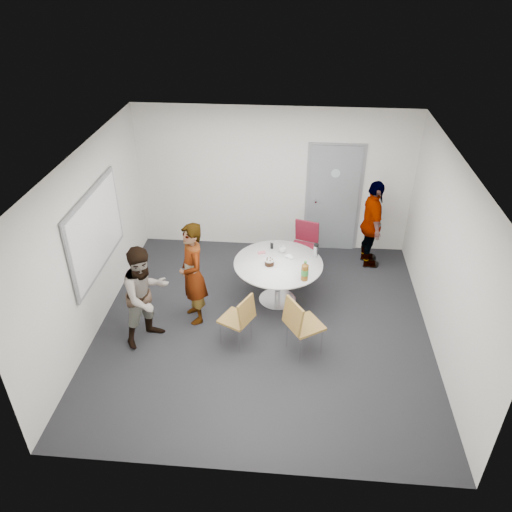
# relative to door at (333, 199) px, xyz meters

# --- Properties ---
(floor) EXTENTS (5.00, 5.00, 0.00)m
(floor) POSITION_rel_door_xyz_m (-1.10, -2.48, -1.03)
(floor) COLOR black
(floor) RESTS_ON ground
(ceiling) EXTENTS (5.00, 5.00, 0.00)m
(ceiling) POSITION_rel_door_xyz_m (-1.10, -2.48, 1.67)
(ceiling) COLOR silver
(ceiling) RESTS_ON wall_back
(wall_back) EXTENTS (5.00, 0.00, 5.00)m
(wall_back) POSITION_rel_door_xyz_m (-1.10, 0.02, 0.32)
(wall_back) COLOR silver
(wall_back) RESTS_ON floor
(wall_left) EXTENTS (0.00, 5.00, 5.00)m
(wall_left) POSITION_rel_door_xyz_m (-3.60, -2.48, 0.32)
(wall_left) COLOR silver
(wall_left) RESTS_ON floor
(wall_right) EXTENTS (0.00, 5.00, 5.00)m
(wall_right) POSITION_rel_door_xyz_m (1.40, -2.48, 0.32)
(wall_right) COLOR silver
(wall_right) RESTS_ON floor
(wall_front) EXTENTS (5.00, 0.00, 5.00)m
(wall_front) POSITION_rel_door_xyz_m (-1.10, -4.98, 0.32)
(wall_front) COLOR silver
(wall_front) RESTS_ON floor
(door) EXTENTS (1.02, 0.17, 2.12)m
(door) POSITION_rel_door_xyz_m (0.00, 0.00, 0.00)
(door) COLOR gray
(door) RESTS_ON wall_back
(whiteboard) EXTENTS (0.04, 1.90, 1.25)m
(whiteboard) POSITION_rel_door_xyz_m (-3.56, -2.28, 0.42)
(whiteboard) COLOR gray
(whiteboard) RESTS_ON wall_left
(table) EXTENTS (1.41, 1.41, 1.06)m
(table) POSITION_rel_door_xyz_m (-0.88, -1.80, -0.39)
(table) COLOR white
(table) RESTS_ON floor
(chair_near_left) EXTENTS (0.56, 0.54, 0.84)m
(chair_near_left) POSITION_rel_door_xyz_m (-1.39, -2.90, -0.52)
(chair_near_left) COLOR olive
(chair_near_left) RESTS_ON floor
(chair_near_right) EXTENTS (0.64, 0.62, 0.93)m
(chair_near_right) POSITION_rel_door_xyz_m (-0.56, -3.01, -0.46)
(chair_near_right) COLOR olive
(chair_near_right) RESTS_ON floor
(chair_far) EXTENTS (0.55, 0.58, 0.93)m
(chair_far) POSITION_rel_door_xyz_m (-0.50, -0.81, -0.46)
(chair_far) COLOR maroon
(chair_far) RESTS_ON floor
(person_main) EXTENTS (0.63, 0.72, 1.65)m
(person_main) POSITION_rel_door_xyz_m (-2.17, -2.35, -0.20)
(person_main) COLOR #A5C6EA
(person_main) RESTS_ON floor
(person_left) EXTENTS (0.93, 0.96, 1.55)m
(person_left) POSITION_rel_door_xyz_m (-2.74, -2.88, -0.25)
(person_left) COLOR white
(person_left) RESTS_ON floor
(person_right) EXTENTS (0.49, 0.99, 1.63)m
(person_right) POSITION_rel_door_xyz_m (0.67, -0.53, -0.21)
(person_right) COLOR black
(person_right) RESTS_ON floor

